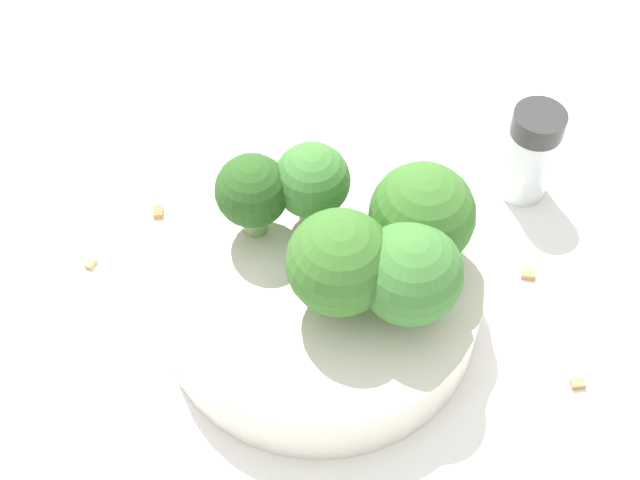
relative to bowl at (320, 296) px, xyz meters
The scene contains 13 objects.
ground_plane 0.02m from the bowl, ahead, with size 3.00×3.00×0.00m, color white.
bowl is the anchor object (origin of this frame).
broccoli_floret_0 0.07m from the bowl, 62.12° to the left, with size 0.04×0.04×0.05m.
broccoli_floret_1 0.06m from the bowl, 135.32° to the right, with size 0.06×0.06×0.06m.
broccoli_floret_2 0.08m from the bowl, 61.96° to the right, with size 0.06×0.06×0.07m.
broccoli_floret_3 0.07m from the bowl, 20.71° to the left, with size 0.04×0.04×0.06m.
broccoli_floret_4 0.07m from the bowl, 101.18° to the right, with size 0.05×0.05×0.06m.
pepper_shaker 0.16m from the bowl, 39.30° to the right, with size 0.03×0.03×0.07m.
almond_crumb_0 0.13m from the bowl, 67.99° to the left, with size 0.01×0.01×0.01m, color olive.
almond_crumb_1 0.13m from the bowl, 63.35° to the right, with size 0.01×0.01×0.01m, color #AD7F4C.
almond_crumb_2 0.12m from the bowl, ahead, with size 0.01×0.00×0.01m, color tan.
almond_crumb_3 0.14m from the bowl, 88.17° to the left, with size 0.01×0.00×0.01m, color tan.
almond_crumb_4 0.15m from the bowl, 93.57° to the right, with size 0.01×0.01×0.01m, color #AD7F4C.
Camera 1 is at (-0.27, -0.07, 0.44)m, focal length 50.00 mm.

